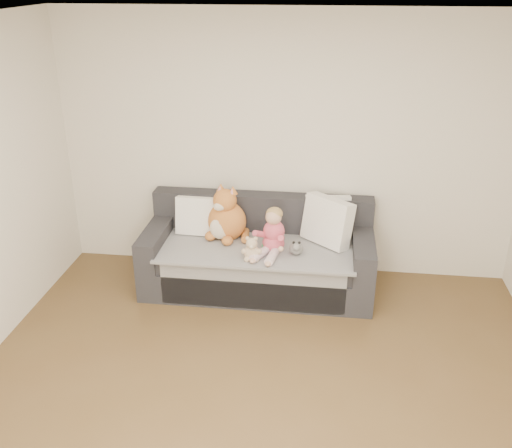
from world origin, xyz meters
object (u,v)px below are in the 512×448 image
Objects in this scene: plush_cat at (226,218)px; sippy_cup at (267,247)px; teddy_bear at (252,250)px; sofa at (258,257)px; toddler at (272,234)px.

sippy_cup is (0.43, -0.26, -0.15)m from plush_cat.
plush_cat is at bearing 119.80° from teddy_bear.
sofa is at bearing 12.99° from plush_cat.
plush_cat is at bearing 148.53° from sippy_cup.
plush_cat reaches higher than toddler.
sippy_cup is at bearing -62.56° from sofa.
sofa is 9.34× the size of teddy_bear.
plush_cat is at bearing 168.22° from toddler.
teddy_bear reaches higher than sippy_cup.
sippy_cup is (-0.05, -0.01, -0.13)m from toddler.
sofa is at bearing 144.44° from toddler.
sofa is 20.49× the size of sippy_cup.
sofa is 3.83× the size of plush_cat.
toddler is at bearing 40.57° from teddy_bear.
toddler is at bearing 8.16° from sippy_cup.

